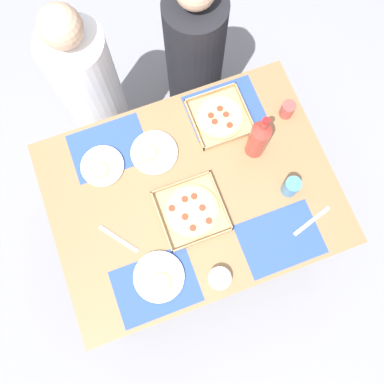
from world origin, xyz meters
name	(u,v)px	position (x,y,z in m)	size (l,w,h in m)	color
ground_plane	(192,221)	(0.00, 0.00, 0.00)	(6.00, 6.00, 0.00)	gray
dining_table	(192,198)	(0.00, 0.00, 0.62)	(1.32, 0.99, 0.73)	#3F3328
placemat_near_left	(156,286)	(-0.30, -0.34, 0.73)	(0.36, 0.26, 0.00)	#2D4C9E
placemat_near_right	(280,239)	(0.30, -0.34, 0.73)	(0.36, 0.26, 0.00)	#2D4C9E
placemat_far_left	(109,148)	(-0.30, 0.34, 0.73)	(0.36, 0.26, 0.00)	#2D4C9E
placemat_far_right	(224,108)	(0.30, 0.34, 0.73)	(0.36, 0.26, 0.00)	#2D4C9E
pizza_box_center	(220,117)	(0.26, 0.30, 0.74)	(0.27, 0.27, 0.04)	tan
pizza_box_corner_right	(191,211)	(-0.04, -0.09, 0.74)	(0.29, 0.29, 0.04)	tan
plate_far_right	(102,167)	(-0.35, 0.26, 0.74)	(0.20, 0.20, 0.03)	white
plate_far_left	(159,277)	(-0.27, -0.31, 0.74)	(0.23, 0.23, 0.03)	white
plate_middle	(154,153)	(-0.10, 0.24, 0.74)	(0.22, 0.22, 0.03)	white
soda_bottle	(259,139)	(0.35, 0.09, 0.86)	(0.09, 0.09, 0.32)	#B2382D
cup_spare	(287,110)	(0.57, 0.21, 0.77)	(0.07, 0.07, 0.09)	#BF4742
cup_red	(291,187)	(0.42, -0.15, 0.78)	(0.07, 0.07, 0.11)	teal
condiment_bowl	(220,278)	(-0.03, -0.41, 0.75)	(0.10, 0.10, 0.04)	white
knife_by_near_left	(119,239)	(-0.39, -0.09, 0.73)	(0.21, 0.02, 0.01)	#B7B7BC
knife_by_far_right	(312,221)	(0.46, -0.32, 0.73)	(0.21, 0.02, 0.01)	#B7B7BC
diner_left_seat	(94,95)	(-0.30, 0.75, 0.54)	(0.32, 0.32, 1.20)	white
diner_right_seat	(195,62)	(0.30, 0.75, 0.53)	(0.32, 0.32, 1.19)	black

